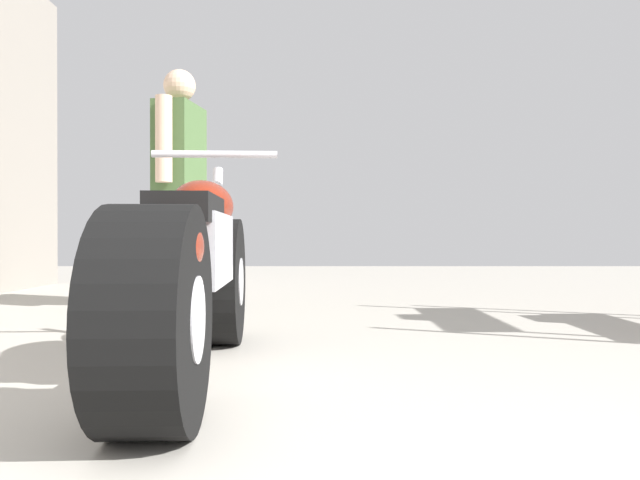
% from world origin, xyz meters
% --- Properties ---
extents(ground_plane, '(15.27, 15.27, 0.00)m').
position_xyz_m(ground_plane, '(0.00, 3.16, 0.00)').
color(ground_plane, '#A8A399').
extents(motorcycle_maroon_cruiser, '(0.60, 2.04, 0.95)m').
position_xyz_m(motorcycle_maroon_cruiser, '(-0.61, 1.89, 0.39)').
color(motorcycle_maroon_cruiser, black).
rests_on(motorcycle_maroon_cruiser, ground_plane).
extents(mechanic_in_blue, '(0.33, 0.72, 1.78)m').
position_xyz_m(mechanic_in_blue, '(-1.19, 4.19, 1.01)').
color(mechanic_in_blue, '#4C4C4C').
rests_on(mechanic_in_blue, ground_plane).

